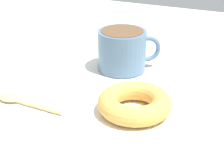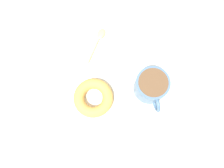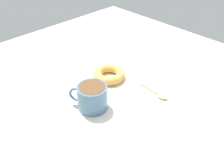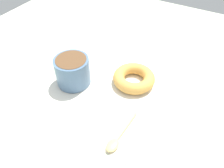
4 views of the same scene
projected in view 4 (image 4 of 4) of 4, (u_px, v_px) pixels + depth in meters
The scene contains 5 objects.
ground_plane at pixel (112, 92), 59.26cm from camera, with size 120.00×120.00×2.00cm, color beige.
napkin at pixel (112, 90), 58.26cm from camera, with size 32.59×32.59×0.30cm, color white.
coffee_cup at pixel (73, 70), 57.69cm from camera, with size 11.23×9.14×7.71cm.
donut at pixel (134, 78), 59.09cm from camera, with size 11.38×11.38×3.11cm, color gold.
spoon at pixel (116, 140), 46.67cm from camera, with size 12.09×2.64×0.90cm.
Camera 4 is at (-35.68, -20.20, 41.84)cm, focal length 35.00 mm.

